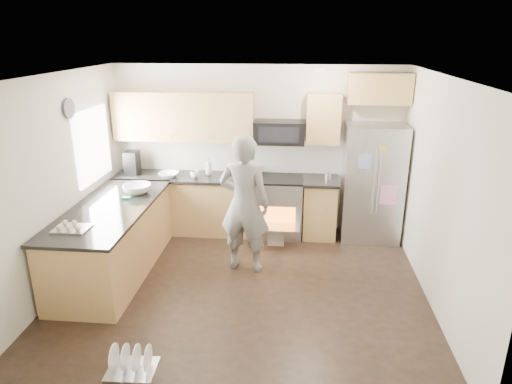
# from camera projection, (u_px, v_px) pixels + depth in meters

# --- Properties ---
(ground) EXTENTS (4.50, 4.50, 0.00)m
(ground) POSITION_uv_depth(u_px,v_px,m) (243.00, 287.00, 5.76)
(ground) COLOR black
(ground) RESTS_ON ground
(room_shell) EXTENTS (4.54, 4.04, 2.62)m
(room_shell) POSITION_uv_depth(u_px,v_px,m) (239.00, 159.00, 5.22)
(room_shell) COLOR beige
(room_shell) RESTS_ON ground
(back_cabinet_run) EXTENTS (4.45, 0.64, 2.50)m
(back_cabinet_run) POSITION_uv_depth(u_px,v_px,m) (219.00, 173.00, 7.13)
(back_cabinet_run) COLOR #AD7545
(back_cabinet_run) RESTS_ON ground
(peninsula) EXTENTS (0.96, 2.36, 1.05)m
(peninsula) POSITION_uv_depth(u_px,v_px,m) (113.00, 240.00, 6.00)
(peninsula) COLOR #AD7545
(peninsula) RESTS_ON ground
(stove_range) EXTENTS (0.76, 0.97, 1.79)m
(stove_range) POSITION_uv_depth(u_px,v_px,m) (278.00, 193.00, 7.09)
(stove_range) COLOR #B7B7BC
(stove_range) RESTS_ON ground
(refrigerator) EXTENTS (0.88, 0.70, 1.78)m
(refrigerator) POSITION_uv_depth(u_px,v_px,m) (372.00, 183.00, 6.90)
(refrigerator) COLOR #B7B7BC
(refrigerator) RESTS_ON ground
(person) EXTENTS (0.74, 0.55, 1.85)m
(person) POSITION_uv_depth(u_px,v_px,m) (244.00, 204.00, 5.94)
(person) COLOR gray
(person) RESTS_ON ground
(dish_rack) EXTENTS (0.47, 0.38, 0.28)m
(dish_rack) POSITION_uv_depth(u_px,v_px,m) (132.00, 364.00, 4.31)
(dish_rack) COLOR #B7B7BC
(dish_rack) RESTS_ON ground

